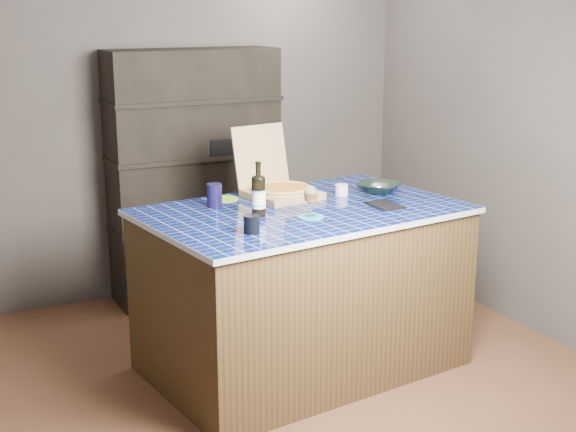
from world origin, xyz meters
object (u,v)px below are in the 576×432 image
mead_bottle (259,195)px  bowl (379,188)px  kitchen_island (302,289)px  pizza_box (280,188)px  wine_glass (311,195)px  dvd_case (385,205)px

mead_bottle → bowl: 0.92m
kitchen_island → pizza_box: (0.00, 0.31, 0.54)m
pizza_box → mead_bottle: size_ratio=1.70×
kitchen_island → pizza_box: size_ratio=3.69×
mead_bottle → wine_glass: 0.28m
wine_glass → bowl: 0.75m
kitchen_island → dvd_case: size_ratio=9.01×
mead_bottle → wine_glass: bearing=-32.0°
pizza_box → mead_bottle: bearing=-140.1°
wine_glass → dvd_case: bearing=2.6°
mead_bottle → bowl: mead_bottle is taller
wine_glass → bowl: (0.66, 0.34, -0.09)m
dvd_case → kitchen_island: bearing=159.6°
dvd_case → mead_bottle: bearing=171.0°
kitchen_island → bowl: bearing=6.0°
kitchen_island → mead_bottle: bearing=-178.7°
kitchen_island → wine_glass: (-0.05, -0.19, 0.61)m
dvd_case → bowl: (0.16, 0.31, 0.02)m
pizza_box → dvd_case: size_ratio=2.44×
pizza_box → mead_bottle: pizza_box is taller
wine_glass → dvd_case: (0.50, 0.02, -0.11)m
bowl → pizza_box: bearing=164.6°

